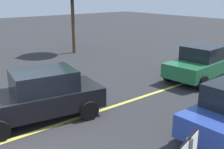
% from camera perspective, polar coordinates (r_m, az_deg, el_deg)
% --- Properties ---
extents(ground_plane, '(80.00, 80.00, 0.00)m').
position_cam_1_polar(ground_plane, '(8.52, -19.04, -12.41)').
color(ground_plane, '#2D2D30').
extents(lane_marking_centre, '(28.00, 0.16, 0.01)m').
position_cam_1_polar(lane_marking_centre, '(9.77, -2.29, -7.53)').
color(lane_marking_centre, '#E0D14C').
extents(car_black_near_curb, '(4.32, 2.45, 1.65)m').
position_cam_1_polar(car_black_near_curb, '(9.16, -14.85, -4.27)').
color(car_black_near_curb, black).
rests_on(car_black_near_curb, ground_plane).
extents(car_green_crossing, '(4.08, 2.24, 1.62)m').
position_cam_1_polar(car_green_crossing, '(13.75, 18.28, 2.39)').
color(car_green_crossing, '#236B3D').
rests_on(car_green_crossing, ground_plane).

